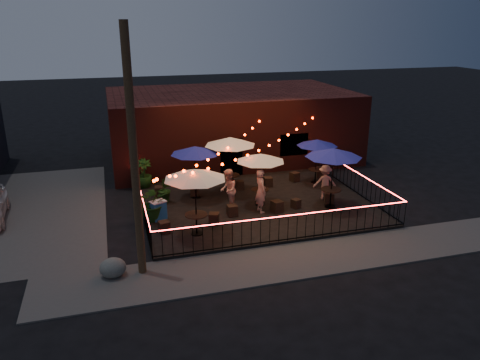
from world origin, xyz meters
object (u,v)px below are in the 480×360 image
object	(u,v)px
cafe_table_2	(261,158)
cafe_table_4	(334,154)
boulder	(113,268)
cafe_table_3	(230,142)
cafe_table_5	(317,143)
utility_pole	(134,158)
cafe_table_1	(195,151)
cafe_table_0	(195,175)
cooler	(158,210)

from	to	relation	value
cafe_table_2	cafe_table_4	distance (m)	3.12
boulder	cafe_table_3	bearing A→B (deg)	48.39
cafe_table_5	boulder	xyz separation A→B (m)	(-10.14, -6.43, -1.85)
utility_pole	cafe_table_1	size ratio (longest dim) A/B	3.27
boulder	cafe_table_1	bearing A→B (deg)	56.91
cafe_table_1	boulder	bearing A→B (deg)	-123.09
cafe_table_2	cafe_table_0	bearing A→B (deg)	-146.52
cafe_table_1	cafe_table_2	distance (m)	3.07
cafe_table_5	boulder	distance (m)	12.15
boulder	utility_pole	bearing A→B (deg)	0.14
cafe_table_1	boulder	world-z (taller)	cafe_table_1
cafe_table_2	boulder	size ratio (longest dim) A/B	2.69
cafe_table_5	cafe_table_0	bearing A→B (deg)	-148.42
cafe_table_4	cafe_table_0	bearing A→B (deg)	-170.15
cafe_table_5	cafe_table_4	bearing A→B (deg)	-103.17
utility_pole	cafe_table_3	bearing A→B (deg)	53.44
cafe_table_4	utility_pole	bearing A→B (deg)	-159.08
cafe_table_0	cooler	size ratio (longest dim) A/B	3.42
cafe_table_3	cafe_table_5	distance (m)	4.48
boulder	cooler	bearing A→B (deg)	63.67
cafe_table_1	cafe_table_5	world-z (taller)	cafe_table_1
cafe_table_1	cafe_table_5	xyz separation A→B (m)	(6.21, 0.39, -0.19)
cafe_table_2	cooler	xyz separation A→B (m)	(-4.53, -0.39, -1.74)
cafe_table_0	cafe_table_1	size ratio (longest dim) A/B	1.14
cafe_table_1	cafe_table_4	bearing A→B (deg)	-27.13
utility_pole	cooler	distance (m)	5.33
cooler	cafe_table_1	bearing A→B (deg)	21.60
cooler	cafe_table_4	bearing A→B (deg)	-30.40
cafe_table_0	cooler	distance (m)	2.94
cafe_table_3	cafe_table_5	bearing A→B (deg)	0.47
cafe_table_2	cafe_table_3	bearing A→B (deg)	111.57
cafe_table_0	cafe_table_4	bearing A→B (deg)	9.85
cafe_table_0	cafe_table_2	world-z (taller)	cafe_table_0
cafe_table_1	cafe_table_5	bearing A→B (deg)	3.64
cafe_table_3	cooler	size ratio (longest dim) A/B	3.27
cafe_table_1	cafe_table_4	size ratio (longest dim) A/B	0.77
cafe_table_0	cafe_table_4	size ratio (longest dim) A/B	0.87
utility_pole	cooler	world-z (taller)	utility_pole
utility_pole	cafe_table_4	world-z (taller)	utility_pole
utility_pole	boulder	world-z (taller)	utility_pole
cafe_table_2	cafe_table_3	size ratio (longest dim) A/B	0.89
utility_pole	cafe_table_2	bearing A→B (deg)	37.98
cafe_table_1	cooler	bearing A→B (deg)	-133.46
cafe_table_1	cafe_table_2	bearing A→B (deg)	-33.57
cafe_table_0	cafe_table_1	bearing A→B (deg)	79.25
cafe_table_2	cafe_table_5	size ratio (longest dim) A/B	0.93
boulder	cafe_table_2	bearing A→B (deg)	33.75
cafe_table_0	cafe_table_5	distance (m)	8.16
cafe_table_3	cafe_table_0	bearing A→B (deg)	-120.37
cafe_table_4	cafe_table_5	distance (m)	3.30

